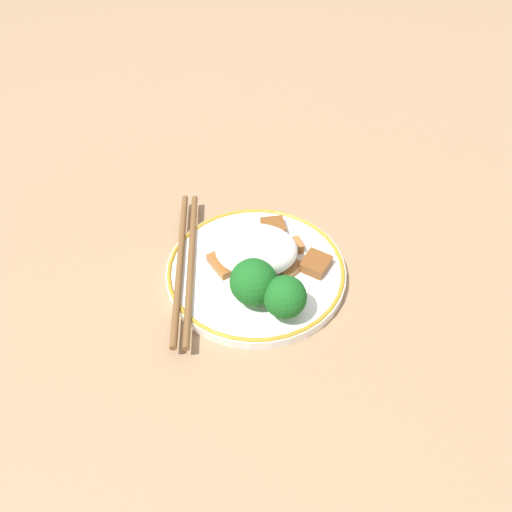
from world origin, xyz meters
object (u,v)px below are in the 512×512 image
object	(u,v)px
plate	(256,271)
broccoli_back_center	(285,297)
chopsticks	(185,263)
broccoli_back_left	(252,282)

from	to	relation	value
plate	broccoli_back_center	bearing A→B (deg)	117.72
plate	chopsticks	distance (m)	0.08
broccoli_back_center	chopsticks	distance (m)	0.13
broccoli_back_center	chopsticks	xyz separation A→B (m)	(0.12, -0.06, -0.02)
broccoli_back_left	chopsticks	size ratio (longest dim) A/B	0.23
plate	broccoli_back_left	distance (m)	0.06
plate	broccoli_back_left	xyz separation A→B (m)	(0.00, 0.05, 0.03)
broccoli_back_center	chopsticks	world-z (taller)	broccoli_back_center
broccoli_back_left	broccoli_back_center	world-z (taller)	broccoli_back_left
plate	broccoli_back_center	xyz separation A→B (m)	(-0.03, 0.06, 0.03)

